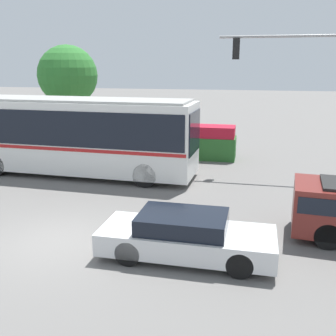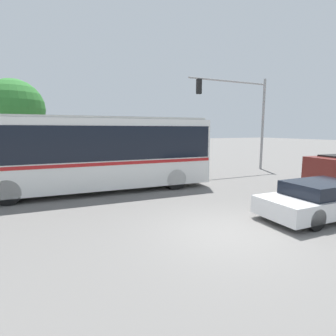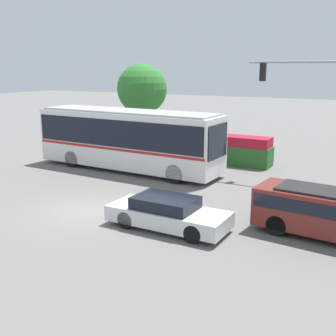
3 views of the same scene
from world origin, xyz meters
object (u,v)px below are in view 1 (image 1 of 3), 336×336
sedan_foreground (186,236)px  street_tree_left (68,76)px  traffic_light_pole (323,78)px  city_bus (72,132)px

sedan_foreground → street_tree_left: (-10.02, 14.17, 3.62)m
sedan_foreground → traffic_light_pole: size_ratio=0.70×
city_bus → street_tree_left: size_ratio=1.86×
sedan_foreground → traffic_light_pole: 10.68m
sedan_foreground → street_tree_left: size_ratio=0.74×
city_bus → traffic_light_pole: traffic_light_pole is taller
city_bus → street_tree_left: 8.45m
city_bus → traffic_light_pole: size_ratio=1.76×
traffic_light_pole → city_bus: bearing=11.2°
sedan_foreground → traffic_light_pole: (4.37, 9.00, 3.74)m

